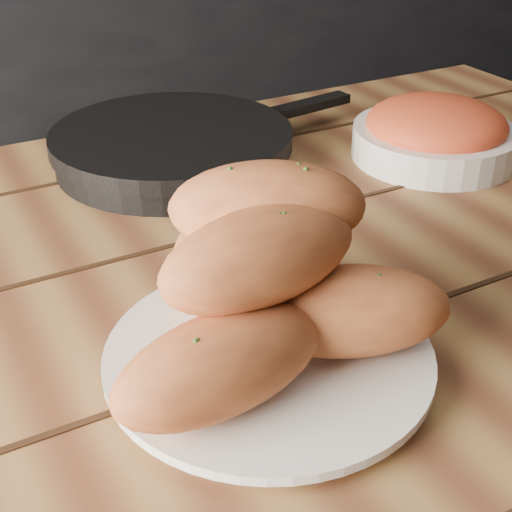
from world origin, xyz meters
The scene contains 6 objects.
counter centered at (0.00, 1.70, 0.45)m, with size 2.80×0.60×0.90m, color black.
table centered at (-0.53, 0.14, 0.65)m, with size 1.40×0.90×0.75m.
plate centered at (-0.54, 0.03, 0.76)m, with size 0.25×0.25×0.02m.
bread_rolls centered at (-0.54, 0.03, 0.83)m, with size 0.28×0.22×0.14m.
skillet centered at (-0.45, 0.42, 0.77)m, with size 0.43×0.29×0.05m.
bowl centered at (-0.16, 0.29, 0.78)m, with size 0.20×0.20×0.08m.
Camera 1 is at (-0.75, -0.34, 1.10)m, focal length 50.00 mm.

